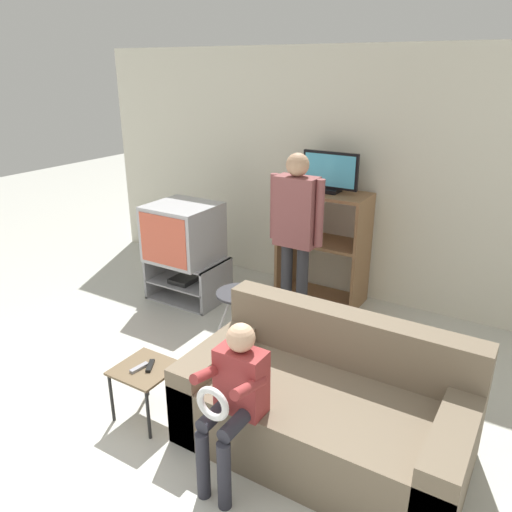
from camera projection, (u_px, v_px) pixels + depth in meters
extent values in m
plane|color=beige|center=(105.00, 500.00, 2.94)|extent=(18.00, 18.00, 0.00)
cube|color=silver|center=(345.00, 177.00, 5.25)|extent=(6.40, 0.06, 2.60)
cube|color=#939399|center=(189.00, 296.00, 5.51)|extent=(0.80, 0.55, 0.02)
cube|color=#939399|center=(188.00, 280.00, 5.44)|extent=(0.77, 0.55, 0.02)
cube|color=#939399|center=(187.00, 259.00, 5.35)|extent=(0.80, 0.55, 0.02)
cube|color=#939399|center=(162.00, 271.00, 5.62)|extent=(0.03, 0.55, 0.46)
cube|color=#939399|center=(217.00, 286.00, 5.24)|extent=(0.03, 0.55, 0.46)
cube|color=black|center=(184.00, 279.00, 5.37)|extent=(0.24, 0.28, 0.05)
cube|color=#B2B2B7|center=(183.00, 232.00, 5.24)|extent=(0.67, 0.64, 0.60)
cube|color=#D8593F|center=(163.00, 241.00, 4.98)|extent=(0.59, 0.01, 0.52)
cube|color=#8E6642|center=(286.00, 240.00, 5.51)|extent=(0.03, 0.48, 1.19)
cube|color=#8E6642|center=(362.00, 255.00, 5.08)|extent=(0.03, 0.48, 1.19)
cube|color=#8E6642|center=(320.00, 296.00, 5.50)|extent=(0.84, 0.48, 0.03)
cube|color=#8E6642|center=(323.00, 242.00, 5.27)|extent=(0.84, 0.48, 0.03)
cube|color=#8E6642|center=(325.00, 194.00, 5.09)|extent=(0.84, 0.48, 0.03)
cube|color=#3870B7|center=(307.00, 230.00, 5.25)|extent=(0.18, 0.04, 0.22)
cube|color=black|center=(329.00, 190.00, 5.07)|extent=(0.21, 0.20, 0.04)
cube|color=black|center=(330.00, 170.00, 5.00)|extent=(0.59, 0.04, 0.37)
cube|color=#4CB7E0|center=(329.00, 171.00, 4.98)|extent=(0.54, 0.01, 0.32)
cylinder|color=#B7B7BC|center=(219.00, 331.00, 4.19)|extent=(0.18, 0.19, 0.64)
cylinder|color=#B7B7BC|center=(245.00, 339.00, 4.07)|extent=(0.18, 0.19, 0.64)
cylinder|color=#B7B7BC|center=(236.00, 318.00, 4.40)|extent=(0.18, 0.19, 0.64)
cylinder|color=#B7B7BC|center=(261.00, 325.00, 4.28)|extent=(0.18, 0.19, 0.64)
cylinder|color=#333338|center=(240.00, 294.00, 4.12)|extent=(0.40, 0.40, 0.02)
cube|color=brown|center=(145.00, 369.00, 3.52)|extent=(0.40, 0.40, 0.02)
cylinder|color=black|center=(112.00, 398.00, 3.54)|extent=(0.02, 0.02, 0.39)
cylinder|color=black|center=(148.00, 415.00, 3.36)|extent=(0.02, 0.02, 0.39)
cylinder|color=black|center=(146.00, 373.00, 3.81)|extent=(0.02, 0.02, 0.39)
cylinder|color=black|center=(182.00, 388.00, 3.64)|extent=(0.02, 0.02, 0.39)
cube|color=black|center=(150.00, 366.00, 3.52)|extent=(0.10, 0.14, 0.02)
cube|color=gray|center=(139.00, 368.00, 3.50)|extent=(0.06, 0.15, 0.02)
cube|color=#756651|center=(322.00, 420.00, 3.26)|extent=(1.81, 0.97, 0.45)
cube|color=#756651|center=(349.00, 338.00, 3.42)|extent=(1.81, 0.20, 0.39)
cube|color=#756651|center=(223.00, 375.00, 3.63)|extent=(0.22, 0.97, 0.57)
cube|color=#756651|center=(450.00, 460.00, 2.85)|extent=(0.22, 0.97, 0.57)
cylinder|color=#2D2D33|center=(286.00, 285.00, 4.78)|extent=(0.11, 0.11, 0.85)
cylinder|color=#2D2D33|center=(302.00, 289.00, 4.70)|extent=(0.11, 0.11, 0.85)
cube|color=#8C4C4C|center=(296.00, 212.00, 4.48)|extent=(0.38, 0.20, 0.64)
cylinder|color=#8C4C4C|center=(274.00, 206.00, 4.58)|extent=(0.08, 0.08, 0.61)
cylinder|color=#8C4C4C|center=(320.00, 214.00, 4.36)|extent=(0.08, 0.08, 0.61)
sphere|color=tan|center=(298.00, 165.00, 4.33)|extent=(0.21, 0.21, 0.21)
cylinder|color=#2D2D38|center=(203.00, 465.00, 2.90)|extent=(0.08, 0.08, 0.45)
cylinder|color=#2D2D38|center=(224.00, 476.00, 2.82)|extent=(0.08, 0.08, 0.45)
cylinder|color=#2D2D38|center=(217.00, 413.00, 2.92)|extent=(0.09, 0.30, 0.09)
cylinder|color=#2D2D38|center=(238.00, 422.00, 2.85)|extent=(0.09, 0.30, 0.09)
cube|color=#993333|center=(241.00, 381.00, 2.94)|extent=(0.30, 0.17, 0.41)
cylinder|color=#993333|center=(210.00, 372.00, 2.88)|extent=(0.06, 0.31, 0.14)
cylinder|color=#993333|center=(249.00, 387.00, 2.75)|extent=(0.06, 0.31, 0.14)
sphere|color=#DBAD89|center=(241.00, 338.00, 2.84)|extent=(0.17, 0.17, 0.17)
torus|color=white|center=(213.00, 404.00, 2.71)|extent=(0.21, 0.04, 0.21)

